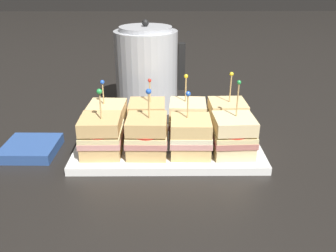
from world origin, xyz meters
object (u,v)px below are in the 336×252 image
at_px(sandwich_front_center_right, 190,136).
at_px(sandwich_back_center_left, 147,119).
at_px(napkin_stack, 31,148).
at_px(serving_platter, 168,147).
at_px(sandwich_front_center_left, 147,136).
at_px(sandwich_front_far_left, 101,136).
at_px(sandwich_back_far_right, 227,118).
at_px(kettle_steel, 147,69).
at_px(sandwich_back_center_right, 188,119).
at_px(sandwich_back_far_left, 108,119).
at_px(sandwich_front_far_right, 233,136).

height_order(sandwich_front_center_right, sandwich_back_center_left, sandwich_back_center_left).
bearing_deg(napkin_stack, serving_platter, 1.76).
bearing_deg(napkin_stack, sandwich_front_center_left, -7.95).
height_order(sandwich_front_far_left, napkin_stack, sandwich_front_far_left).
height_order(sandwich_back_far_right, napkin_stack, sandwich_back_far_right).
bearing_deg(sandwich_front_far_left, sandwich_front_center_left, -0.68).
bearing_deg(sandwich_front_center_left, sandwich_front_far_left, 179.32).
height_order(sandwich_front_center_right, kettle_steel, kettle_steel).
xyz_separation_m(serving_platter, sandwich_back_center_left, (-0.05, 0.05, 0.05)).
xyz_separation_m(sandwich_back_center_left, sandwich_back_center_right, (0.10, 0.00, 0.00)).
relative_size(sandwich_front_center_right, napkin_stack, 1.16).
distance_m(sandwich_back_center_right, sandwich_back_far_right, 0.10).
xyz_separation_m(sandwich_back_far_left, sandwich_back_center_right, (0.19, -0.00, 0.00)).
height_order(sandwich_front_far_right, napkin_stack, sandwich_front_far_right).
xyz_separation_m(sandwich_front_center_right, sandwich_front_far_right, (0.09, -0.00, 0.00)).
bearing_deg(sandwich_back_far_right, sandwich_back_far_left, -179.94).
relative_size(sandwich_front_center_left, sandwich_back_center_left, 1.05).
bearing_deg(napkin_stack, sandwich_back_far_left, 18.75).
xyz_separation_m(sandwich_back_center_right, napkin_stack, (-0.37, -0.06, -0.05)).
distance_m(sandwich_front_center_left, sandwich_back_center_left, 0.09).
height_order(sandwich_front_far_left, sandwich_front_far_right, sandwich_front_far_right).
xyz_separation_m(sandwich_front_far_left, sandwich_front_far_right, (0.29, -0.00, -0.00)).
bearing_deg(sandwich_back_center_right, sandwich_front_center_left, -134.59).
distance_m(sandwich_front_center_left, sandwich_back_far_right, 0.21).
relative_size(sandwich_back_far_right, napkin_stack, 1.31).
height_order(sandwich_front_center_left, sandwich_back_center_left, sandwich_front_center_left).
height_order(sandwich_front_far_left, sandwich_front_center_left, sandwich_front_far_left).
xyz_separation_m(sandwich_front_far_right, sandwich_back_far_left, (-0.29, 0.10, -0.00)).
distance_m(sandwich_front_center_right, kettle_steel, 0.36).
xyz_separation_m(sandwich_back_far_left, kettle_steel, (0.08, 0.24, 0.06)).
bearing_deg(kettle_steel, sandwich_back_far_right, -49.76).
distance_m(sandwich_front_far_right, sandwich_back_far_left, 0.30).
xyz_separation_m(sandwich_back_far_right, kettle_steel, (-0.21, 0.24, 0.06)).
relative_size(sandwich_front_far_right, napkin_stack, 1.36).
xyz_separation_m(sandwich_front_center_left, sandwich_front_center_right, (0.10, 0.00, -0.00)).
height_order(sandwich_front_center_left, sandwich_front_far_right, sandwich_front_far_right).
relative_size(sandwich_back_center_right, napkin_stack, 1.26).
height_order(sandwich_front_center_left, sandwich_back_far_left, sandwich_front_center_left).
bearing_deg(sandwich_back_center_right, sandwich_front_far_left, -154.14).
height_order(sandwich_front_center_right, sandwich_back_far_right, sandwich_back_far_right).
xyz_separation_m(sandwich_front_center_right, sandwich_back_far_left, (-0.20, 0.10, -0.00)).
relative_size(sandwich_back_center_left, sandwich_back_far_right, 0.90).
height_order(sandwich_front_far_right, sandwich_back_far_left, sandwich_front_far_right).
height_order(serving_platter, sandwich_front_center_right, sandwich_front_center_right).
distance_m(serving_platter, sandwich_back_center_right, 0.09).
bearing_deg(sandwich_front_far_left, sandwich_front_center_right, -0.12).
bearing_deg(sandwich_front_center_left, sandwich_front_center_right, 0.47).
bearing_deg(napkin_stack, kettle_steel, 49.42).
bearing_deg(sandwich_front_far_left, kettle_steel, 75.89).
distance_m(sandwich_back_far_left, sandwich_back_far_right, 0.29).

